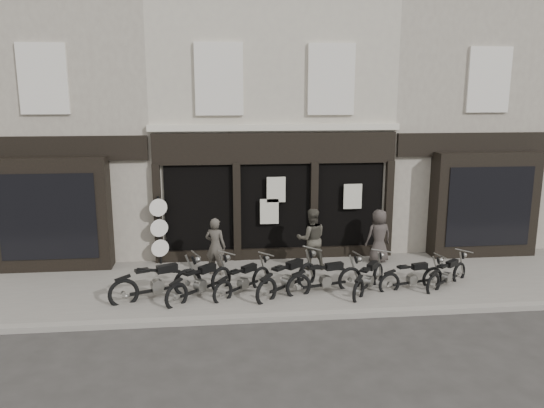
{
  "coord_description": "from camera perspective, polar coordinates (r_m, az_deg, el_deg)",
  "views": [
    {
      "loc": [
        -1.71,
        -12.35,
        5.06
      ],
      "look_at": [
        -0.25,
        1.6,
        2.08
      ],
      "focal_mm": 35.0,
      "sensor_mm": 36.0,
      "label": 1
    }
  ],
  "objects": [
    {
      "name": "motorcycle_4",
      "position": [
        13.55,
        5.8,
        -8.18
      ],
      "size": [
        2.07,
        0.84,
        1.01
      ],
      "rotation": [
        0.0,
        0.0,
        0.26
      ],
      "color": "black",
      "rests_on": "ground"
    },
    {
      "name": "central_building",
      "position": [
        18.41,
        -0.66,
        8.95
      ],
      "size": [
        7.3,
        6.22,
        8.34
      ],
      "color": "#B7B09D",
      "rests_on": "ground"
    },
    {
      "name": "ground_plane",
      "position": [
        13.46,
        1.78,
        -10.1
      ],
      "size": [
        90.0,
        90.0,
        0.0
      ],
      "primitive_type": "plane",
      "color": "#2D2B28",
      "rests_on": "ground"
    },
    {
      "name": "motorcycle_5",
      "position": [
        13.77,
        10.38,
        -8.08
      ],
      "size": [
        1.4,
        1.72,
        0.96
      ],
      "rotation": [
        0.0,
        0.0,
        0.93
      ],
      "color": "black",
      "rests_on": "ground"
    },
    {
      "name": "motorcycle_1",
      "position": [
        13.28,
        -7.7,
        -8.6
      ],
      "size": [
        1.71,
        1.68,
        1.03
      ],
      "rotation": [
        0.0,
        0.0,
        0.77
      ],
      "color": "black",
      "rests_on": "ground"
    },
    {
      "name": "neighbour_right",
      "position": [
        19.97,
        18.02,
        8.49
      ],
      "size": [
        5.6,
        6.73,
        8.34
      ],
      "color": "#A29A89",
      "rests_on": "ground"
    },
    {
      "name": "motorcycle_2",
      "position": [
        13.42,
        -3.12,
        -8.44
      ],
      "size": [
        1.61,
        1.5,
        0.95
      ],
      "rotation": [
        0.0,
        0.0,
        0.74
      ],
      "color": "black",
      "rests_on": "ground"
    },
    {
      "name": "motorcycle_7",
      "position": [
        14.61,
        18.32,
        -7.41
      ],
      "size": [
        1.63,
        1.32,
        0.91
      ],
      "rotation": [
        0.0,
        0.0,
        0.64
      ],
      "color": "black",
      "rests_on": "ground"
    },
    {
      "name": "neighbour_left",
      "position": [
        18.86,
        -20.44,
        8.16
      ],
      "size": [
        5.6,
        6.73,
        8.34
      ],
      "color": "#A29A89",
      "rests_on": "ground"
    },
    {
      "name": "man_right",
      "position": [
        15.87,
        11.41,
        -3.39
      ],
      "size": [
        0.87,
        0.66,
        1.59
      ],
      "primitive_type": "imported",
      "rotation": [
        0.0,
        0.0,
        3.36
      ],
      "color": "#39332F",
      "rests_on": "pavement"
    },
    {
      "name": "advert_sign_post",
      "position": [
        15.69,
        -12.0,
        -3.11
      ],
      "size": [
        0.5,
        0.33,
        2.14
      ],
      "rotation": [
        0.0,
        0.0,
        0.37
      ],
      "color": "black",
      "rests_on": "ground"
    },
    {
      "name": "man_left",
      "position": [
        14.6,
        -6.1,
        -4.55
      ],
      "size": [
        0.68,
        0.57,
        1.6
      ],
      "primitive_type": "imported",
      "rotation": [
        0.0,
        0.0,
        2.76
      ],
      "color": "#433E37",
      "rests_on": "pavement"
    },
    {
      "name": "motorcycle_6",
      "position": [
        14.18,
        14.84,
        -7.77
      ],
      "size": [
        1.87,
        0.73,
        0.91
      ],
      "rotation": [
        0.0,
        0.0,
        0.24
      ],
      "color": "black",
      "rests_on": "ground"
    },
    {
      "name": "man_centre",
      "position": [
        15.02,
        4.25,
        -3.76
      ],
      "size": [
        0.85,
        0.66,
        1.74
      ],
      "primitive_type": "imported",
      "rotation": [
        0.0,
        0.0,
        3.14
      ],
      "color": "#403C33",
      "rests_on": "pavement"
    },
    {
      "name": "motorcycle_0",
      "position": [
        13.36,
        -12.2,
        -8.51
      ],
      "size": [
        2.2,
        1.15,
        1.11
      ],
      "rotation": [
        0.0,
        0.0,
        0.37
      ],
      "color": "black",
      "rests_on": "ground"
    },
    {
      "name": "motorcycle_3",
      "position": [
        13.4,
        1.73,
        -8.23
      ],
      "size": [
        1.84,
        1.7,
        1.08
      ],
      "rotation": [
        0.0,
        0.0,
        0.73
      ],
      "color": "black",
      "rests_on": "ground"
    },
    {
      "name": "kerb",
      "position": [
        12.29,
        2.59,
        -11.99
      ],
      "size": [
        30.0,
        0.25,
        0.13
      ],
      "primitive_type": "cube",
      "color": "gray",
      "rests_on": "ground_plane"
    },
    {
      "name": "pavement",
      "position": [
        14.27,
        1.29,
        -8.52
      ],
      "size": [
        30.0,
        4.2,
        0.12
      ],
      "primitive_type": "cube",
      "color": "slate",
      "rests_on": "ground_plane"
    }
  ]
}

